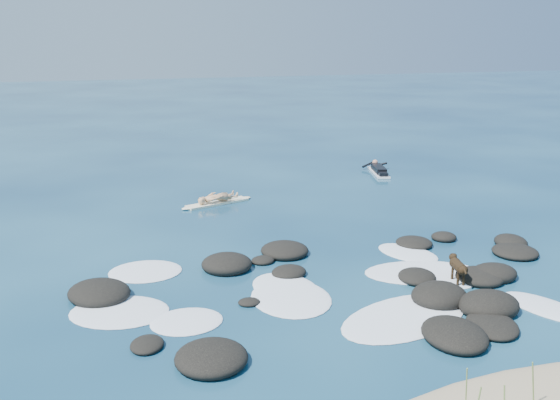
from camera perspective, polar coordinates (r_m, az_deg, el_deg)
name	(u,v)px	position (r m, az deg, el deg)	size (l,w,h in m)	color
ground	(359,264)	(17.26, 7.26, -5.83)	(160.00, 160.00, 0.00)	#0A2642
reef_rocks	(370,285)	(15.58, 8.27, -7.73)	(13.56, 7.85, 0.61)	black
breaking_foam	(335,292)	(15.35, 5.09, -8.41)	(13.42, 7.45, 0.12)	white
standing_surfer_rig	(217,187)	(23.09, -5.80, 1.21)	(2.89, 1.23, 1.68)	#FFF5CB
paddling_surfer_rig	(379,170)	(28.70, 9.00, 2.73)	(1.44, 2.70, 0.47)	white
dog	(458,266)	(16.29, 15.95, -5.82)	(0.45, 1.09, 0.70)	black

